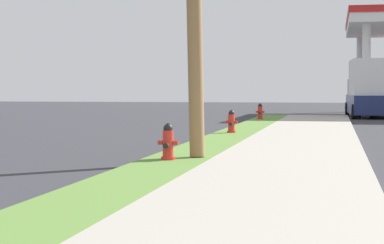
{
  "coord_description": "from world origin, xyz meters",
  "views": [
    {
      "loc": [
        3.93,
        -0.3,
        1.58
      ],
      "look_at": [
        0.84,
        15.22,
        0.84
      ],
      "focal_mm": 67.5,
      "sensor_mm": 36.0,
      "label": 1
    }
  ],
  "objects_px": {
    "fire_hydrant_third": "(231,123)",
    "fire_hydrant_fourth": "(260,112)",
    "truck_navy_at_forecourt": "(369,90)",
    "fire_hydrant_second": "(168,144)"
  },
  "relations": [
    {
      "from": "fire_hydrant_second",
      "to": "fire_hydrant_fourth",
      "type": "bearing_deg",
      "value": 90.39
    },
    {
      "from": "fire_hydrant_fourth",
      "to": "fire_hydrant_third",
      "type": "bearing_deg",
      "value": -89.28
    },
    {
      "from": "fire_hydrant_third",
      "to": "fire_hydrant_fourth",
      "type": "relative_size",
      "value": 1.0
    },
    {
      "from": "fire_hydrant_third",
      "to": "fire_hydrant_fourth",
      "type": "distance_m",
      "value": 10.52
    },
    {
      "from": "fire_hydrant_fourth",
      "to": "truck_navy_at_forecourt",
      "type": "height_order",
      "value": "truck_navy_at_forecourt"
    },
    {
      "from": "fire_hydrant_fourth",
      "to": "truck_navy_at_forecourt",
      "type": "xyz_separation_m",
      "value": [
        5.25,
        6.27,
        1.04
      ]
    },
    {
      "from": "fire_hydrant_third",
      "to": "truck_navy_at_forecourt",
      "type": "relative_size",
      "value": 0.11
    },
    {
      "from": "fire_hydrant_second",
      "to": "truck_navy_at_forecourt",
      "type": "height_order",
      "value": "truck_navy_at_forecourt"
    },
    {
      "from": "fire_hydrant_second",
      "to": "fire_hydrant_fourth",
      "type": "relative_size",
      "value": 1.0
    },
    {
      "from": "fire_hydrant_fourth",
      "to": "truck_navy_at_forecourt",
      "type": "bearing_deg",
      "value": 50.02
    }
  ]
}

